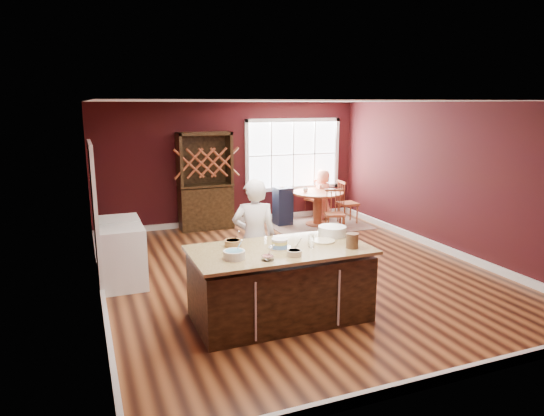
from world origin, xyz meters
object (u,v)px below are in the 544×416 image
Objects in this scene: dining_table at (318,201)px; seated_woman at (323,195)px; layer_cake at (280,243)px; baker at (254,239)px; washer at (123,258)px; kitchen_island at (280,285)px; toddler at (281,189)px; chair_north at (314,197)px; hutch at (205,181)px; chair_south at (335,212)px; chair_east at (348,202)px; high_chair at (283,205)px; dryer at (120,246)px.

dining_table is 0.56m from seated_woman.
layer_cake is at bearing -122.58° from dining_table.
washer is (-1.68, 1.01, -0.38)m from baker.
kitchen_island is 7.86× the size of layer_cake.
layer_cake reaches higher than toddler.
dining_table is 4.01× the size of layer_cake.
chair_north is 0.45× the size of hutch.
hutch is at bearing 166.86° from chair_south.
kitchen_island is 4.19m from chair_south.
chair_east is at bearing -121.19° from baker.
high_chair is (-1.02, -0.50, -0.02)m from chair_north.
hutch is at bearing 87.12° from layer_cake.
dining_table is 1.20× the size of chair_south.
toddler is (-0.75, 0.35, 0.28)m from dining_table.
baker reaches higher than dining_table.
chair_south is 0.45× the size of hutch.
dining_table is at bearing 86.63° from chair_east.
kitchen_island is 0.54m from layer_cake.
chair_north is at bearing 27.42° from chair_east.
washer reaches higher than dining_table.
seated_woman is at bearing 38.90° from chair_east.
high_chair is at bearing -10.18° from hutch.
toddler reaches higher than chair_south.
chair_east is 3.80× the size of toddler.
kitchen_island is at bearing 109.09° from baker.
layer_cake reaches higher than dining_table.
hutch reaches higher than chair_north.
hutch reaches higher than kitchen_island.
washer is (-4.68, -3.14, -0.01)m from chair_north.
toddler is at bearing -9.23° from hutch.
baker reaches higher than chair_south.
dining_table is 0.67× the size of baker.
baker is 5.96× the size of layer_cake.
dining_table is at bearing 106.28° from chair_south.
chair_east is at bearing -18.47° from high_chair.
kitchen_island is at bearing -109.73° from chair_south.
chair_east is at bearing 63.45° from chair_south.
chair_east is at bearing 23.82° from washer.
high_chair is 0.43× the size of hutch.
chair_north reaches higher than kitchen_island.
baker is at bearing 35.73° from chair_north.
dining_table is at bearing 50.49° from chair_north.
baker is 2.39m from dryer.
chair_north is at bearing 22.96° from high_chair.
toddler is (1.93, 3.68, -0.03)m from baker.
chair_east is at bearing 50.37° from kitchen_island.
layer_cake is (0.00, 0.02, 0.54)m from kitchen_island.
high_chair is at bearing 66.67° from kitchen_island.
toddler reaches higher than washer.
seated_woman is at bearing 4.12° from toddler.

